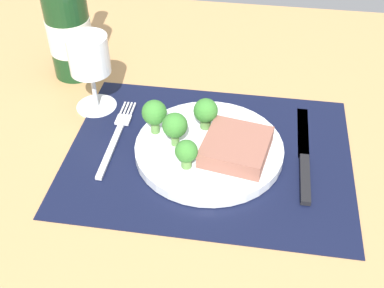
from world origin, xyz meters
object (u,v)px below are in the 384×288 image
Objects in this scene: steak at (236,147)px; wine_glass at (89,60)px; plate at (209,149)px; fork at (116,136)px; knife at (304,159)px; wine_bottle at (68,28)px.

steak is 28.30cm from wine_glass.
fork is (-15.37, 1.42, -0.55)cm from plate.
steak reaches higher than fork.
plate reaches higher than knife.
fork is at bearing 174.72° from plate.
wine_glass is at bearing 124.29° from fork.
steak is 0.72× the size of wine_glass.
wine_glass is (-25.43, 10.72, 6.29)cm from steak.
steak is at bearing -9.58° from fork.
steak is at bearing -168.37° from knife.
plate is 1.00× the size of knife.
wine_bottle is at bearing 123.93° from fork.
wine_bottle is (-43.12, 18.99, 8.97)cm from knife.
plate is at bearing -7.04° from fork.
plate is at bearing -24.02° from wine_glass.
fork is 0.83× the size of knife.
steak is 39.17cm from wine_bottle.
wine_bottle is 12.35cm from wine_glass.
fork is 24.05cm from wine_bottle.
wine_glass reaches higher than knife.
steak reaches higher than plate.
knife is 0.83× the size of wine_bottle.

